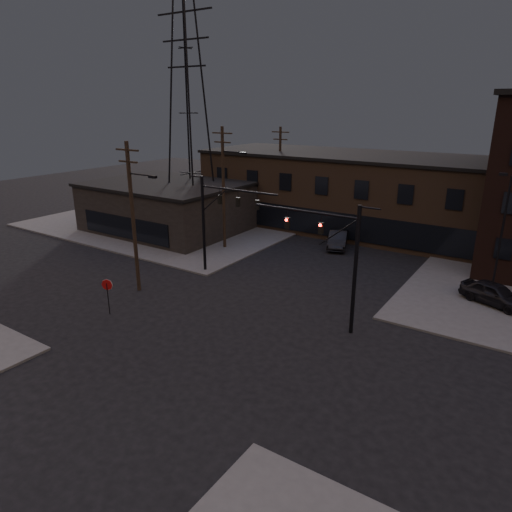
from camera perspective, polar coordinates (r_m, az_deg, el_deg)
The scene contains 15 objects.
ground at distance 28.47m, azimuth -4.20°, elevation -9.64°, with size 140.00×140.00×0.00m, color black.
sidewalk_nw at distance 57.70m, azimuth -8.21°, elevation 4.93°, with size 30.00×30.00×0.15m, color #474744.
building_row at distance 51.07m, azimuth 15.38°, elevation 7.21°, with size 40.00×12.00×8.00m, color #4A3627.
building_left at distance 51.57m, azimuth -11.08°, elevation 5.93°, with size 16.00×12.00×5.00m, color black.
traffic_signal_near at distance 27.61m, azimuth 10.21°, elevation 0.33°, with size 7.12×0.24×8.00m.
traffic_signal_far at distance 36.54m, azimuth -5.08°, elevation 5.14°, with size 7.12×0.24×8.00m.
stop_sign at distance 31.68m, azimuth -18.10°, elevation -3.87°, with size 0.72×0.33×2.48m.
utility_pole_near at distance 33.96m, azimuth -15.09°, elevation 5.03°, with size 3.70×0.28×11.00m.
utility_pole_mid at distance 43.20m, azimuth -4.03°, elevation 8.74°, with size 3.70×0.28×11.50m.
utility_pole_far at distance 53.68m, azimuth 2.99°, elevation 10.29°, with size 2.20×0.28×11.00m.
transmission_tower at distance 50.50m, azimuth -8.45°, elevation 17.27°, with size 7.00×7.00×25.00m, color black, non-canonical shape.
lot_light_a at distance 34.72m, azimuth 28.45°, elevation 3.10°, with size 1.50×0.28×9.14m.
parked_car_lot_a at distance 35.68m, azimuth 27.66°, elevation -4.19°, with size 1.85×4.59×1.56m, color black.
parked_car_lot_b at distance 44.19m, azimuth 29.15°, elevation -0.55°, with size 1.73×4.25×1.23m, color silver.
car_crossing at distance 45.38m, azimuth 10.19°, elevation 2.07°, with size 1.72×4.92×1.62m, color black.
Camera 1 is at (15.57, -19.72, 13.38)m, focal length 32.00 mm.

